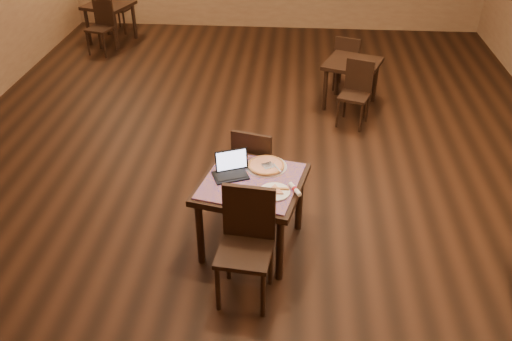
# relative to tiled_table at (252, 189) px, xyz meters

# --- Properties ---
(ground) EXTENTS (10.00, 10.00, 0.00)m
(ground) POSITION_rel_tiled_table_xyz_m (-0.10, 1.66, -0.66)
(ground) COLOR black
(ground) RESTS_ON ground
(tiled_table) EXTENTS (1.10, 1.10, 0.76)m
(tiled_table) POSITION_rel_tiled_table_xyz_m (0.00, 0.00, 0.00)
(tiled_table) COLOR black
(tiled_table) RESTS_ON ground
(chair_main_near) EXTENTS (0.49, 0.49, 1.04)m
(chair_main_near) POSITION_rel_tiled_table_xyz_m (0.01, -0.61, -0.07)
(chair_main_near) COLOR black
(chair_main_near) RESTS_ON ground
(chair_main_far) EXTENTS (0.51, 0.51, 0.96)m
(chair_main_far) POSITION_rel_tiled_table_xyz_m (-0.02, 0.62, -0.12)
(chair_main_far) COLOR black
(chair_main_far) RESTS_ON ground
(laptop) EXTENTS (0.37, 0.35, 0.21)m
(laptop) POSITION_rel_tiled_table_xyz_m (-0.20, 0.10, 0.16)
(laptop) COLOR black
(laptop) RESTS_ON tiled_table
(plate) EXTENTS (0.28, 0.28, 0.02)m
(plate) POSITION_rel_tiled_table_xyz_m (0.22, -0.18, 0.11)
(plate) COLOR white
(plate) RESTS_ON tiled_table
(pizza_slice) EXTENTS (0.19, 0.19, 0.02)m
(pizza_slice) POSITION_rel_tiled_table_xyz_m (0.22, -0.18, 0.13)
(pizza_slice) COLOR beige
(pizza_slice) RESTS_ON plate
(pizza_pan) EXTENTS (0.40, 0.40, 0.01)m
(pizza_pan) POSITION_rel_tiled_table_xyz_m (0.12, 0.24, 0.11)
(pizza_pan) COLOR silver
(pizza_pan) RESTS_ON tiled_table
(pizza_whole) EXTENTS (0.35, 0.35, 0.02)m
(pizza_whole) POSITION_rel_tiled_table_xyz_m (0.12, 0.24, 0.12)
(pizza_whole) COLOR beige
(pizza_whole) RESTS_ON pizza_pan
(spatula) EXTENTS (0.23, 0.28, 0.01)m
(spatula) POSITION_rel_tiled_table_xyz_m (0.14, 0.22, 0.13)
(spatula) COLOR silver
(spatula) RESTS_ON pizza_whole
(napkin_roll) EXTENTS (0.12, 0.19, 0.04)m
(napkin_roll) POSITION_rel_tiled_table_xyz_m (0.40, -0.14, 0.12)
(napkin_roll) COLOR white
(napkin_roll) RESTS_ON tiled_table
(other_table_a) EXTENTS (0.92, 0.92, 0.68)m
(other_table_a) POSITION_rel_tiled_table_xyz_m (1.16, 3.20, -0.10)
(other_table_a) COLOR black
(other_table_a) RESTS_ON ground
(other_table_a_chair_near) EXTENTS (0.49, 0.49, 0.87)m
(other_table_a_chair_near) POSITION_rel_tiled_table_xyz_m (1.18, 2.68, -0.17)
(other_table_a_chair_near) COLOR black
(other_table_a_chair_near) RESTS_ON ground
(other_table_a_chair_far) EXTENTS (0.49, 0.49, 0.87)m
(other_table_a_chair_far) POSITION_rel_tiled_table_xyz_m (1.13, 3.71, -0.17)
(other_table_a_chair_far) COLOR black
(other_table_a_chair_far) RESTS_ON ground
(other_table_b) EXTENTS (0.94, 0.94, 0.71)m
(other_table_b) POSITION_rel_tiled_table_xyz_m (-3.10, 5.59, -0.07)
(other_table_b) COLOR black
(other_table_b) RESTS_ON ground
(other_table_b_chair_near) EXTENTS (0.50, 0.50, 0.92)m
(other_table_b_chair_near) POSITION_rel_tiled_table_xyz_m (-3.08, 5.05, -0.14)
(other_table_b_chair_near) COLOR black
(other_table_b_chair_near) RESTS_ON ground
(other_table_b_chair_far) EXTENTS (0.50, 0.50, 0.92)m
(other_table_b_chair_far) POSITION_rel_tiled_table_xyz_m (-3.13, 6.13, -0.14)
(other_table_b_chair_far) COLOR black
(other_table_b_chair_far) RESTS_ON ground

